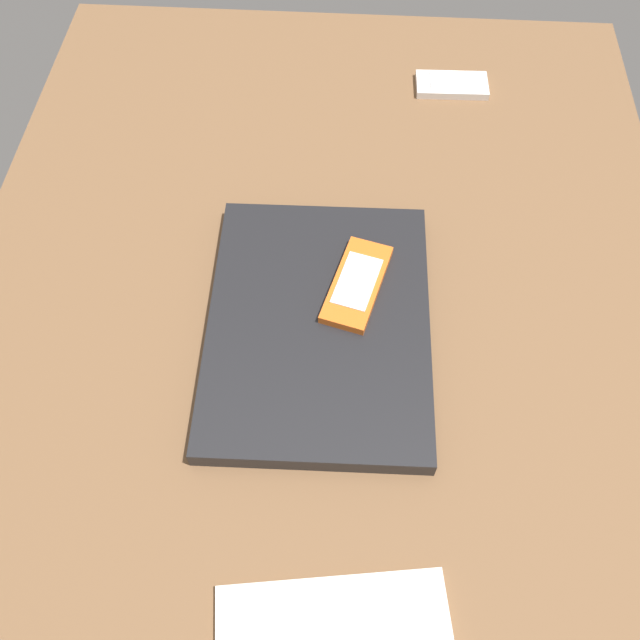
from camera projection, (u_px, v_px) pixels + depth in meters
desk_surface at (317, 369)px, 72.38cm from camera, size 120.00×80.00×3.00cm
laptop_closed at (320, 325)px, 72.33cm from camera, size 31.51×23.47×2.14cm
cell_phone_on_laptop at (357, 284)px, 73.23cm from camera, size 12.18×7.63×1.13cm
cell_phone_on_desk at (452, 85)px, 93.96cm from camera, size 5.10×9.75×1.14cm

